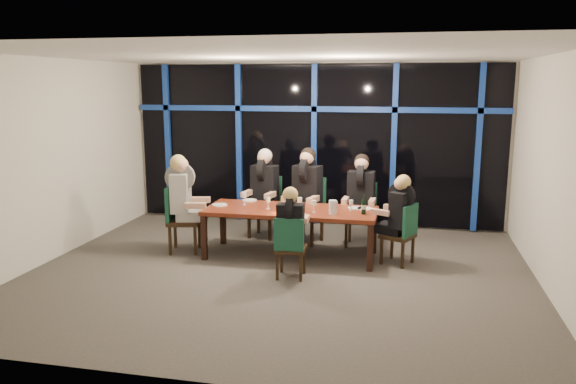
# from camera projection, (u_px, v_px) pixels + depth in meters

# --- Properties ---
(room) EXTENTS (7.04, 7.00, 3.02)m
(room) POSITION_uv_depth(u_px,v_px,m) (279.00, 129.00, 7.51)
(room) COLOR #524E49
(room) RESTS_ON ground
(window_wall) EXTENTS (6.86, 0.43, 2.94)m
(window_wall) POSITION_uv_depth(u_px,v_px,m) (315.00, 142.00, 10.41)
(window_wall) COLOR black
(window_wall) RESTS_ON ground
(dining_table) EXTENTS (2.60, 1.00, 0.75)m
(dining_table) POSITION_uv_depth(u_px,v_px,m) (291.00, 213.00, 8.53)
(dining_table) COLOR maroon
(dining_table) RESTS_ON ground
(chair_far_left) EXTENTS (0.56, 0.56, 1.04)m
(chair_far_left) POSITION_uv_depth(u_px,v_px,m) (266.00, 203.00, 9.73)
(chair_far_left) COLOR black
(chair_far_left) RESTS_ON ground
(chair_far_mid) EXTENTS (0.61, 0.61, 1.08)m
(chair_far_mid) POSITION_uv_depth(u_px,v_px,m) (309.00, 206.00, 9.39)
(chair_far_mid) COLOR black
(chair_far_mid) RESTS_ON ground
(chair_far_right) EXTENTS (0.50, 0.50, 1.03)m
(chair_far_right) POSITION_uv_depth(u_px,v_px,m) (361.00, 210.00, 9.20)
(chair_far_right) COLOR black
(chair_far_right) RESTS_ON ground
(chair_end_left) EXTENTS (0.58, 0.58, 1.05)m
(chair_end_left) POSITION_uv_depth(u_px,v_px,m) (178.00, 215.00, 8.80)
(chair_end_left) COLOR black
(chair_end_left) RESTS_ON ground
(chair_end_right) EXTENTS (0.56, 0.56, 0.91)m
(chair_end_right) POSITION_uv_depth(u_px,v_px,m) (403.00, 231.00, 8.17)
(chair_end_right) COLOR black
(chair_end_right) RESTS_ON ground
(chair_near_mid) EXTENTS (0.42, 0.42, 0.87)m
(chair_near_mid) POSITION_uv_depth(u_px,v_px,m) (290.00, 245.00, 7.58)
(chair_near_mid) COLOR black
(chair_near_mid) RESTS_ON ground
(diner_far_left) EXTENTS (0.56, 0.69, 1.02)m
(diner_far_left) POSITION_uv_depth(u_px,v_px,m) (264.00, 180.00, 9.57)
(diner_far_left) COLOR black
(diner_far_left) RESTS_ON ground
(diner_far_mid) EXTENTS (0.62, 0.73, 1.06)m
(diner_far_mid) POSITION_uv_depth(u_px,v_px,m) (306.00, 182.00, 9.23)
(diner_far_mid) COLOR black
(diner_far_mid) RESTS_ON ground
(diner_far_right) EXTENTS (0.52, 0.65, 1.00)m
(diner_far_right) POSITION_uv_depth(u_px,v_px,m) (361.00, 187.00, 9.04)
(diner_far_right) COLOR black
(diner_far_right) RESTS_ON ground
(diner_end_left) EXTENTS (0.70, 0.58, 1.03)m
(diner_end_left) POSITION_uv_depth(u_px,v_px,m) (183.00, 189.00, 8.72)
(diner_end_left) COLOR black
(diner_end_left) RESTS_ON ground
(diner_end_right) EXTENTS (0.63, 0.58, 0.89)m
(diner_end_right) POSITION_uv_depth(u_px,v_px,m) (399.00, 206.00, 8.15)
(diner_end_right) COLOR black
(diner_end_right) RESTS_ON ground
(diner_near_mid) EXTENTS (0.44, 0.55, 0.84)m
(diner_near_mid) POSITION_uv_depth(u_px,v_px,m) (291.00, 218.00, 7.59)
(diner_near_mid) COLOR black
(diner_near_mid) RESTS_ON ground
(plate_far_left) EXTENTS (0.24, 0.24, 0.01)m
(plate_far_left) POSITION_uv_depth(u_px,v_px,m) (250.00, 200.00, 9.11)
(plate_far_left) COLOR white
(plate_far_left) RESTS_ON dining_table
(plate_far_mid) EXTENTS (0.24, 0.24, 0.01)m
(plate_far_mid) POSITION_uv_depth(u_px,v_px,m) (291.00, 205.00, 8.79)
(plate_far_mid) COLOR white
(plate_far_mid) RESTS_ON dining_table
(plate_far_right) EXTENTS (0.24, 0.24, 0.01)m
(plate_far_right) POSITION_uv_depth(u_px,v_px,m) (355.00, 208.00, 8.55)
(plate_far_right) COLOR white
(plate_far_right) RESTS_ON dining_table
(plate_end_left) EXTENTS (0.24, 0.24, 0.01)m
(plate_end_left) POSITION_uv_depth(u_px,v_px,m) (220.00, 205.00, 8.76)
(plate_end_left) COLOR white
(plate_end_left) RESTS_ON dining_table
(plate_end_right) EXTENTS (0.24, 0.24, 0.01)m
(plate_end_right) POSITION_uv_depth(u_px,v_px,m) (365.00, 209.00, 8.50)
(plate_end_right) COLOR white
(plate_end_right) RESTS_ON dining_table
(plate_near_mid) EXTENTS (0.24, 0.24, 0.01)m
(plate_near_mid) POSITION_uv_depth(u_px,v_px,m) (297.00, 214.00, 8.15)
(plate_near_mid) COLOR white
(plate_near_mid) RESTS_ON dining_table
(wine_bottle) EXTENTS (0.07, 0.07, 0.30)m
(wine_bottle) POSITION_uv_depth(u_px,v_px,m) (364.00, 207.00, 8.16)
(wine_bottle) COLOR black
(wine_bottle) RESTS_ON dining_table
(water_pitcher) EXTENTS (0.13, 0.12, 0.21)m
(water_pitcher) POSITION_uv_depth(u_px,v_px,m) (333.00, 207.00, 8.15)
(water_pitcher) COLOR silver
(water_pitcher) RESTS_ON dining_table
(tea_light) EXTENTS (0.05, 0.05, 0.03)m
(tea_light) POSITION_uv_depth(u_px,v_px,m) (280.00, 212.00, 8.24)
(tea_light) COLOR #FEA14C
(tea_light) RESTS_ON dining_table
(wine_glass_a) EXTENTS (0.07, 0.07, 0.18)m
(wine_glass_a) POSITION_uv_depth(u_px,v_px,m) (268.00, 200.00, 8.50)
(wine_glass_a) COLOR silver
(wine_glass_a) RESTS_ON dining_table
(wine_glass_b) EXTENTS (0.07, 0.07, 0.18)m
(wine_glass_b) POSITION_uv_depth(u_px,v_px,m) (300.00, 201.00, 8.49)
(wine_glass_b) COLOR silver
(wine_glass_b) RESTS_ON dining_table
(wine_glass_c) EXTENTS (0.07, 0.07, 0.18)m
(wine_glass_c) POSITION_uv_depth(u_px,v_px,m) (314.00, 204.00, 8.29)
(wine_glass_c) COLOR white
(wine_glass_c) RESTS_ON dining_table
(wine_glass_d) EXTENTS (0.07, 0.07, 0.19)m
(wine_glass_d) POSITION_uv_depth(u_px,v_px,m) (244.00, 196.00, 8.78)
(wine_glass_d) COLOR silver
(wine_glass_d) RESTS_ON dining_table
(wine_glass_e) EXTENTS (0.06, 0.06, 0.16)m
(wine_glass_e) POSITION_uv_depth(u_px,v_px,m) (351.00, 203.00, 8.38)
(wine_glass_e) COLOR silver
(wine_glass_e) RESTS_ON dining_table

